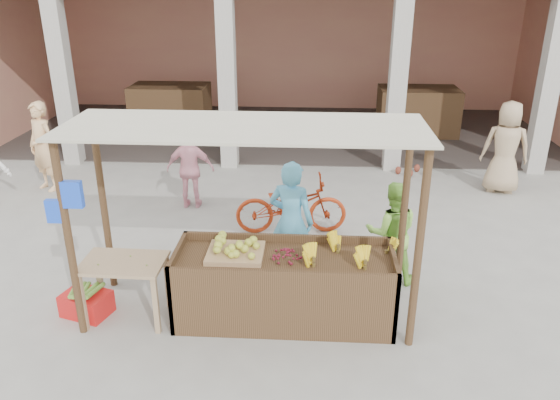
# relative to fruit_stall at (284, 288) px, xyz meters

# --- Properties ---
(ground) EXTENTS (60.00, 60.00, 0.00)m
(ground) POSITION_rel_fruit_stall_xyz_m (-0.50, 0.00, -0.40)
(ground) COLOR gray
(ground) RESTS_ON ground
(market_building) EXTENTS (14.40, 6.40, 4.20)m
(market_building) POSITION_rel_fruit_stall_xyz_m (-0.45, 8.93, 2.30)
(market_building) COLOR tan
(market_building) RESTS_ON ground
(fruit_stall) EXTENTS (2.60, 0.95, 0.80)m
(fruit_stall) POSITION_rel_fruit_stall_xyz_m (0.00, 0.00, 0.00)
(fruit_stall) COLOR #4F351F
(fruit_stall) RESTS_ON ground
(stall_awning) EXTENTS (4.09, 1.35, 2.39)m
(stall_awning) POSITION_rel_fruit_stall_xyz_m (-0.51, 0.06, 1.58)
(stall_awning) COLOR #4F351F
(stall_awning) RESTS_ON ground
(banana_heap) EXTENTS (1.00, 0.55, 0.18)m
(banana_heap) POSITION_rel_fruit_stall_xyz_m (0.75, 0.04, 0.49)
(banana_heap) COLOR yellow
(banana_heap) RESTS_ON fruit_stall
(melon_tray) EXTENTS (0.67, 0.58, 0.18)m
(melon_tray) POSITION_rel_fruit_stall_xyz_m (-0.59, 0.06, 0.49)
(melon_tray) COLOR tan
(melon_tray) RESTS_ON fruit_stall
(berry_heap) EXTENTS (0.46, 0.37, 0.15)m
(berry_heap) POSITION_rel_fruit_stall_xyz_m (0.02, 0.02, 0.47)
(berry_heap) COLOR maroon
(berry_heap) RESTS_ON fruit_stall
(side_table) EXTENTS (0.98, 0.66, 0.78)m
(side_table) POSITION_rel_fruit_stall_xyz_m (-1.89, -0.14, 0.25)
(side_table) COLOR tan
(side_table) RESTS_ON ground
(papaya_pile) EXTENTS (0.72, 0.41, 0.21)m
(papaya_pile) POSITION_rel_fruit_stall_xyz_m (-1.89, -0.14, 0.49)
(papaya_pile) COLOR #519631
(papaya_pile) RESTS_ON side_table
(red_crate) EXTENTS (0.64, 0.54, 0.29)m
(red_crate) POSITION_rel_fruit_stall_xyz_m (-2.44, -0.09, -0.26)
(red_crate) COLOR red
(red_crate) RESTS_ON ground
(plantain_bundle) EXTENTS (0.45, 0.31, 0.09)m
(plantain_bundle) POSITION_rel_fruit_stall_xyz_m (-2.44, -0.09, -0.07)
(plantain_bundle) COLOR #669837
(plantain_bundle) RESTS_ON red_crate
(produce_sacks) EXTENTS (1.09, 0.81, 0.66)m
(produce_sacks) POSITION_rel_fruit_stall_xyz_m (2.42, 5.27, -0.07)
(produce_sacks) COLOR maroon
(produce_sacks) RESTS_ON ground
(vendor_blue) EXTENTS (0.79, 0.67, 1.81)m
(vendor_blue) POSITION_rel_fruit_stall_xyz_m (0.04, 0.96, 0.50)
(vendor_blue) COLOR #52ADD4
(vendor_blue) RESTS_ON ground
(vendor_green) EXTENTS (0.74, 0.44, 1.52)m
(vendor_green) POSITION_rel_fruit_stall_xyz_m (1.38, 0.96, 0.36)
(vendor_green) COLOR #8BCE49
(vendor_green) RESTS_ON ground
(motorcycle) EXTENTS (0.85, 1.93, 0.98)m
(motorcycle) POSITION_rel_fruit_stall_xyz_m (-0.02, 2.39, 0.09)
(motorcycle) COLOR #A53011
(motorcycle) RESTS_ON ground
(shopper_b) EXTENTS (0.91, 0.50, 1.54)m
(shopper_b) POSITION_rel_fruit_stall_xyz_m (-1.84, 3.32, 0.37)
(shopper_b) COLOR pink
(shopper_b) RESTS_ON ground
(shopper_c) EXTENTS (1.04, 0.78, 1.95)m
(shopper_c) POSITION_rel_fruit_stall_xyz_m (3.94, 4.45, 0.58)
(shopper_c) COLOR tan
(shopper_c) RESTS_ON ground
(shopper_e) EXTENTS (0.83, 0.77, 1.80)m
(shopper_e) POSITION_rel_fruit_stall_xyz_m (-4.84, 4.02, 0.50)
(shopper_e) COLOR #EBB57B
(shopper_e) RESTS_ON ground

